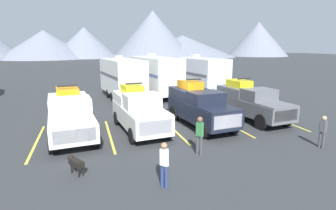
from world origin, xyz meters
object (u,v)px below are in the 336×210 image
at_px(person_b, 200,133).
at_px(pickup_truck_a, 70,114).
at_px(person_c, 323,130).
at_px(pickup_truck_d, 250,101).
at_px(pickup_truck_b, 138,110).
at_px(pickup_truck_c, 199,105).
at_px(camper_trailer_a, 122,76).
at_px(camper_trailer_b, 156,74).
at_px(dog, 75,162).
at_px(person_a, 164,162).
at_px(camper_trailer_c, 200,74).

bearing_deg(person_b, pickup_truck_a, 141.72).
bearing_deg(person_c, pickup_truck_d, 93.46).
relative_size(pickup_truck_b, person_c, 3.50).
relative_size(pickup_truck_c, camper_trailer_a, 0.72).
bearing_deg(camper_trailer_b, person_b, -96.77).
bearing_deg(pickup_truck_b, pickup_truck_d, 1.78).
bearing_deg(dog, person_c, -3.13).
height_order(camper_trailer_a, camper_trailer_b, camper_trailer_b).
bearing_deg(person_a, person_b, 44.68).
relative_size(person_b, dog, 2.00).
height_order(pickup_truck_b, person_a, pickup_truck_b).
distance_m(pickup_truck_b, pickup_truck_d, 7.34).
bearing_deg(camper_trailer_c, camper_trailer_a, 173.72).
bearing_deg(pickup_truck_b, pickup_truck_a, 179.47).
relative_size(person_c, dog, 1.78).
height_order(person_a, dog, person_a).
xyz_separation_m(pickup_truck_a, person_b, (5.44, -4.29, -0.21)).
bearing_deg(pickup_truck_c, person_b, -113.33).
xyz_separation_m(pickup_truck_c, dog, (-6.89, -4.38, -0.78)).
height_order(pickup_truck_c, camper_trailer_c, camper_trailer_c).
bearing_deg(camper_trailer_c, pickup_truck_a, -141.66).
xyz_separation_m(camper_trailer_c, person_b, (-5.77, -13.16, -1.01)).
distance_m(pickup_truck_a, pickup_truck_d, 10.93).
bearing_deg(person_c, camper_trailer_a, 115.95).
height_order(pickup_truck_b, camper_trailer_b, camper_trailer_b).
distance_m(pickup_truck_c, pickup_truck_d, 3.75).
xyz_separation_m(person_a, person_c, (8.05, 1.33, -0.04)).
distance_m(pickup_truck_b, camper_trailer_c, 11.74).
distance_m(camper_trailer_b, dog, 15.86).
bearing_deg(camper_trailer_b, person_a, -103.54).
distance_m(pickup_truck_b, pickup_truck_c, 3.61).
bearing_deg(person_b, pickup_truck_c, 66.67).
relative_size(person_a, dog, 1.85).
bearing_deg(person_c, camper_trailer_b, 105.64).
height_order(pickup_truck_c, person_b, pickup_truck_c).
bearing_deg(dog, camper_trailer_c, 50.98).
distance_m(pickup_truck_c, camper_trailer_a, 10.38).
height_order(pickup_truck_d, person_c, pickup_truck_d).
distance_m(camper_trailer_b, camper_trailer_c, 4.19).
relative_size(pickup_truck_b, pickup_truck_c, 0.97).
bearing_deg(pickup_truck_b, person_a, -93.50).
bearing_deg(camper_trailer_b, pickup_truck_a, -126.28).
distance_m(camper_trailer_c, person_a, 17.37).
bearing_deg(pickup_truck_b, dog, -125.84).
bearing_deg(camper_trailer_b, pickup_truck_c, -89.38).
distance_m(pickup_truck_d, camper_trailer_a, 11.74).
height_order(pickup_truck_c, dog, pickup_truck_c).
xyz_separation_m(pickup_truck_d, dog, (-10.61, -4.77, -0.72)).
relative_size(pickup_truck_a, person_a, 3.53).
relative_size(pickup_truck_d, person_c, 3.69).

